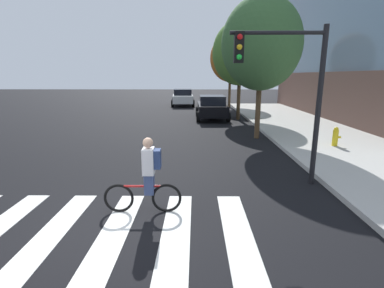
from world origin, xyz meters
The scene contains 10 objects.
ground_plane centered at (0.00, 0.00, 0.00)m, with size 120.00×120.00×0.00m, color black.
crosswalk_stripes centered at (-0.17, 0.00, 0.01)m, with size 6.51×3.30×0.01m.
sedan_mid centered at (3.11, 15.11, 0.83)m, with size 2.25×4.70×1.62m.
sedan_far centered at (0.67, 24.38, 0.85)m, with size 2.42×4.86×1.65m.
cyclist centered at (0.95, 0.81, 0.84)m, with size 1.71×0.37×1.69m.
traffic_light_near centered at (4.41, 2.61, 2.86)m, with size 2.47×0.28×4.20m.
fire_hydrant centered at (7.70, 6.52, 0.53)m, with size 0.33×0.22×0.78m.
street_tree_near centered at (4.95, 8.67, 4.34)m, with size 3.62×3.62×6.43m.
street_tree_mid centered at (4.91, 14.81, 4.40)m, with size 3.67×3.67×6.52m.
street_tree_far centered at (5.20, 22.80, 4.54)m, with size 3.78×3.78×6.72m.
Camera 1 is at (1.99, -5.08, 2.95)m, focal length 27.03 mm.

